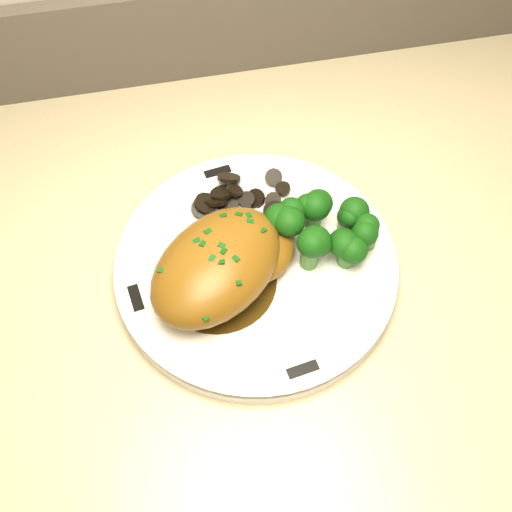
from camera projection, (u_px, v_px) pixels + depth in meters
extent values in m
cube|color=brown|center=(31.00, 470.00, 0.97)|extent=(1.91, 0.62, 0.82)
cylinder|color=white|center=(256.00, 266.00, 0.64)|extent=(0.37, 0.37, 0.02)
cube|color=black|center=(218.00, 172.00, 0.70)|extent=(0.03, 0.01, 0.00)
cube|color=black|center=(136.00, 298.00, 0.61)|extent=(0.01, 0.03, 0.00)
cube|color=black|center=(303.00, 370.00, 0.57)|extent=(0.03, 0.01, 0.00)
cube|color=black|center=(368.00, 227.00, 0.66)|extent=(0.01, 0.03, 0.00)
cylinder|color=#352409|center=(218.00, 281.00, 0.62)|extent=(0.11, 0.11, 0.00)
ellipsoid|color=brown|center=(217.00, 266.00, 0.60)|extent=(0.18, 0.17, 0.06)
ellipsoid|color=brown|center=(265.00, 256.00, 0.62)|extent=(0.09, 0.08, 0.03)
cube|color=#0E410D|center=(179.00, 283.00, 0.56)|extent=(0.01, 0.00, 0.00)
cube|color=#0E410D|center=(191.00, 267.00, 0.57)|extent=(0.01, 0.00, 0.00)
cube|color=#0E410D|center=(204.00, 253.00, 0.57)|extent=(0.01, 0.00, 0.00)
cube|color=#0E410D|center=(217.00, 240.00, 0.58)|extent=(0.01, 0.00, 0.00)
cube|color=#0E410D|center=(229.00, 229.00, 0.59)|extent=(0.01, 0.00, 0.00)
cube|color=#0E410D|center=(242.00, 219.00, 0.60)|extent=(0.01, 0.00, 0.00)
cylinder|color=black|center=(285.00, 200.00, 0.67)|extent=(0.02, 0.02, 0.01)
cylinder|color=black|center=(282.00, 192.00, 0.68)|extent=(0.02, 0.02, 0.01)
cylinder|color=black|center=(276.00, 186.00, 0.68)|extent=(0.02, 0.02, 0.01)
cylinder|color=black|center=(267.00, 188.00, 0.68)|extent=(0.03, 0.02, 0.01)
cylinder|color=black|center=(257.00, 185.00, 0.68)|extent=(0.02, 0.02, 0.01)
cylinder|color=black|center=(247.00, 183.00, 0.68)|extent=(0.02, 0.02, 0.02)
cylinder|color=black|center=(237.00, 190.00, 0.68)|extent=(0.03, 0.02, 0.01)
cylinder|color=black|center=(228.00, 192.00, 0.68)|extent=(0.03, 0.03, 0.00)
cylinder|color=black|center=(221.00, 195.00, 0.67)|extent=(0.03, 0.03, 0.01)
cylinder|color=black|center=(218.00, 205.00, 0.67)|extent=(0.02, 0.03, 0.02)
cylinder|color=black|center=(217.00, 209.00, 0.66)|extent=(0.02, 0.02, 0.01)
cylinder|color=black|center=(220.00, 212.00, 0.66)|extent=(0.03, 0.03, 0.01)
cylinder|color=black|center=(226.00, 221.00, 0.66)|extent=(0.03, 0.03, 0.01)
cylinder|color=black|center=(235.00, 222.00, 0.65)|extent=(0.03, 0.03, 0.01)
cylinder|color=black|center=(245.00, 221.00, 0.65)|extent=(0.03, 0.03, 0.02)
cylinder|color=black|center=(256.00, 224.00, 0.66)|extent=(0.03, 0.03, 0.02)
cylinder|color=black|center=(267.00, 219.00, 0.66)|extent=(0.03, 0.03, 0.01)
cylinder|color=black|center=(276.00, 213.00, 0.66)|extent=(0.04, 0.04, 0.01)
cylinder|color=black|center=(282.00, 211.00, 0.67)|extent=(0.04, 0.04, 0.02)
cylinder|color=black|center=(285.00, 203.00, 0.67)|extent=(0.03, 0.03, 0.01)
cylinder|color=#447B34|center=(285.00, 230.00, 0.64)|extent=(0.02, 0.02, 0.02)
sphere|color=black|center=(286.00, 220.00, 0.63)|extent=(0.03, 0.03, 0.03)
cylinder|color=#447B34|center=(313.00, 217.00, 0.65)|extent=(0.02, 0.02, 0.02)
sphere|color=black|center=(314.00, 207.00, 0.64)|extent=(0.03, 0.03, 0.03)
cylinder|color=#447B34|center=(347.00, 224.00, 0.65)|extent=(0.02, 0.02, 0.02)
sphere|color=black|center=(349.00, 214.00, 0.63)|extent=(0.03, 0.03, 0.03)
cylinder|color=#447B34|center=(309.00, 257.00, 0.62)|extent=(0.02, 0.02, 0.02)
sphere|color=black|center=(310.00, 248.00, 0.61)|extent=(0.03, 0.03, 0.03)
cylinder|color=#447B34|center=(347.00, 255.00, 0.62)|extent=(0.02, 0.02, 0.02)
sphere|color=black|center=(349.00, 246.00, 0.61)|extent=(0.03, 0.03, 0.03)
cylinder|color=#447B34|center=(368.00, 238.00, 0.64)|extent=(0.02, 0.02, 0.02)
sphere|color=black|center=(370.00, 229.00, 0.62)|extent=(0.03, 0.03, 0.03)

